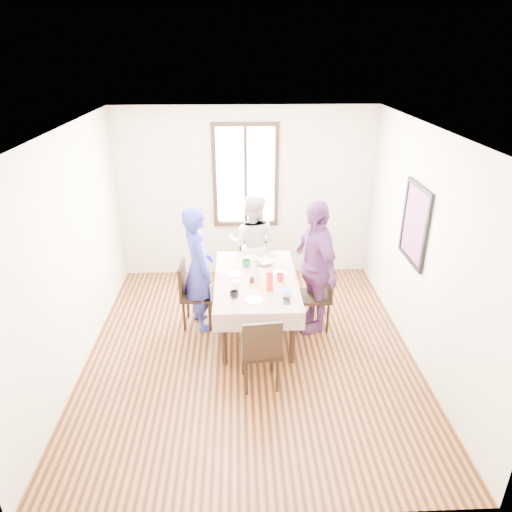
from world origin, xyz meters
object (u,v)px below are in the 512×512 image
(dining_table, at_px, (256,304))
(person_right, at_px, (314,267))
(person_left, at_px, (198,269))
(chair_right, at_px, (314,296))
(chair_near, at_px, (260,349))
(chair_far, at_px, (253,263))
(person_far, at_px, (253,245))
(chair_left, at_px, (198,295))

(dining_table, relative_size, person_right, 0.90)
(dining_table, xyz_separation_m, person_left, (-0.75, 0.15, 0.47))
(chair_right, height_order, chair_near, same)
(chair_far, xyz_separation_m, person_left, (-0.75, -0.95, 0.39))
(chair_near, bearing_deg, chair_right, 50.74)
(dining_table, xyz_separation_m, chair_near, (-0.00, -1.10, 0.08))
(person_far, bearing_deg, chair_far, -76.41)
(dining_table, distance_m, person_right, 0.91)
(chair_far, xyz_separation_m, chair_near, (-0.00, -2.20, 0.00))
(chair_left, xyz_separation_m, chair_near, (0.77, -1.25, 0.00))
(chair_left, xyz_separation_m, person_right, (1.52, -0.10, 0.44))
(dining_table, xyz_separation_m, person_right, (0.75, 0.05, 0.52))
(person_far, bearing_deg, chair_right, 140.48)
(chair_left, xyz_separation_m, person_left, (0.02, 0.00, 0.39))
(chair_near, xyz_separation_m, person_far, (0.00, 2.18, 0.32))
(chair_near, distance_m, person_far, 2.20)
(dining_table, relative_size, chair_far, 1.76)
(person_left, height_order, person_far, person_left)
(chair_far, distance_m, person_left, 1.27)
(chair_right, height_order, person_right, person_right)
(person_left, xyz_separation_m, person_right, (1.50, -0.10, 0.05))
(chair_left, bearing_deg, dining_table, 81.67)
(chair_left, relative_size, person_far, 0.59)
(dining_table, height_order, person_right, person_right)
(dining_table, xyz_separation_m, person_far, (0.00, 1.08, 0.40))
(dining_table, bearing_deg, chair_far, 90.00)
(chair_left, height_order, person_right, person_right)
(dining_table, bearing_deg, chair_near, -90.00)
(person_right, bearing_deg, chair_left, -109.92)
(chair_left, distance_m, chair_far, 1.22)
(person_left, bearing_deg, person_right, -114.69)
(chair_near, height_order, person_right, person_right)
(dining_table, relative_size, chair_right, 1.76)
(person_right, bearing_deg, chair_far, -160.53)
(chair_left, height_order, chair_near, same)
(chair_near, xyz_separation_m, person_left, (-0.75, 1.25, 0.39))
(chair_far, height_order, person_right, person_right)
(chair_left, distance_m, person_far, 1.25)
(dining_table, bearing_deg, person_left, 168.73)
(dining_table, height_order, chair_right, chair_right)
(person_far, bearing_deg, chair_near, 103.59)
(person_left, relative_size, person_far, 1.09)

